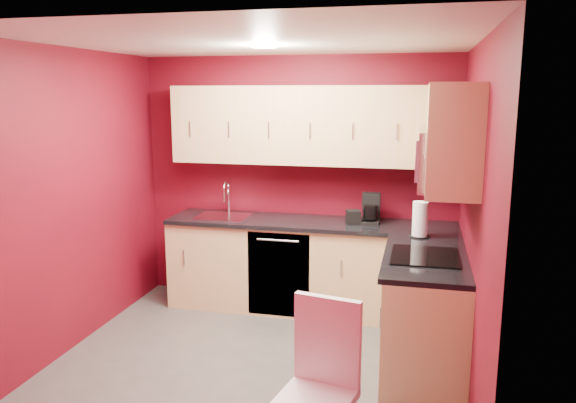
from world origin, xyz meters
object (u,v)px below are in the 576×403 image
at_px(napkin_holder, 353,217).
at_px(dining_chair, 315,392).
at_px(microwave, 446,159).
at_px(sink, 223,213).
at_px(coffee_maker, 371,209).
at_px(paper_towel, 420,219).

xyz_separation_m(napkin_holder, dining_chair, (0.08, -2.36, -0.48)).
height_order(microwave, sink, microwave).
bearing_deg(microwave, coffee_maker, 121.01).
relative_size(microwave, napkin_holder, 5.78).
distance_m(microwave, napkin_holder, 1.41).
relative_size(coffee_maker, paper_towel, 0.92).
relative_size(napkin_holder, paper_towel, 0.43).
distance_m(sink, napkin_holder, 1.32).
bearing_deg(napkin_holder, microwave, -51.10).
bearing_deg(dining_chair, sink, 131.82).
relative_size(microwave, coffee_maker, 2.68).
bearing_deg(paper_towel, microwave, -75.41).
distance_m(napkin_holder, paper_towel, 0.71).
height_order(microwave, dining_chair, microwave).
bearing_deg(sink, dining_chair, -59.77).
bearing_deg(coffee_maker, sink, -179.37).
distance_m(microwave, sink, 2.43).
height_order(microwave, paper_towel, microwave).
xyz_separation_m(sink, coffee_maker, (1.48, 0.03, 0.11)).
distance_m(coffee_maker, paper_towel, 0.62).
relative_size(microwave, dining_chair, 0.77).
relative_size(coffee_maker, napkin_holder, 2.15).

